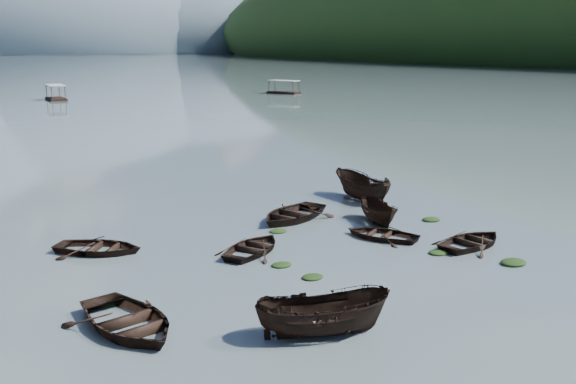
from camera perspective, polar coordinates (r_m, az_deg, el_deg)
ground_plane at (r=25.78m, az=13.43°, el=-9.57°), size 2400.00×2400.00×0.00m
haze_mtn_c at (r=930.55m, az=-20.23°, el=11.56°), size 520.00×520.00×260.00m
haze_mtn_d at (r=977.07m, az=-9.56°, el=12.19°), size 520.00×520.00×220.00m
rowboat_0 at (r=23.60m, az=-13.99°, el=-11.78°), size 4.50×5.64×1.04m
rowboat_1 at (r=31.03m, az=-3.05°, el=-5.33°), size 4.96×4.65×0.84m
rowboat_2 at (r=22.54m, az=3.10°, el=-12.61°), size 4.98×3.27×1.80m
rowboat_3 at (r=33.50m, az=8.32°, el=-4.06°), size 4.30×4.67×0.79m
rowboat_4 at (r=33.17m, az=16.07°, el=-4.62°), size 4.66×3.71×0.86m
rowboat_5 at (r=36.14m, az=8.07°, el=-2.79°), size 2.60×4.20×1.52m
rowboat_6 at (r=32.21m, az=-16.46°, el=-5.17°), size 5.23×5.03×0.88m
rowboat_7 at (r=36.63m, az=0.35°, el=-2.45°), size 6.18×5.51×1.06m
rowboat_8 at (r=41.57m, az=6.51°, el=-0.66°), size 2.08×5.09×1.94m
weed_clump_0 at (r=27.63m, az=2.19°, el=-7.66°), size 0.96×0.79×0.21m
weed_clump_1 at (r=29.08m, az=-0.59°, el=-6.58°), size 0.95×0.76×0.21m
weed_clump_2 at (r=31.07m, az=19.39°, el=-6.05°), size 1.25×1.00×0.27m
weed_clump_3 at (r=34.91m, az=8.42°, el=-3.37°), size 0.94×0.79×0.21m
weed_clump_4 at (r=31.57m, az=13.24°, el=-5.34°), size 1.03×0.81×0.21m
weed_clump_5 at (r=25.95m, az=-15.85°, el=-9.57°), size 0.91×0.74×0.19m
weed_clump_6 at (r=34.19m, az=-0.88°, el=-3.57°), size 0.97×0.81×0.20m
weed_clump_7 at (r=37.28m, az=12.62°, el=-2.49°), size 1.09×0.87×0.24m
pontoon_centre at (r=124.45m, az=-19.90°, el=7.70°), size 2.93×6.85×2.61m
pontoon_right at (r=132.86m, az=-0.37°, el=8.74°), size 5.67×7.24×2.57m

